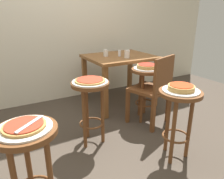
# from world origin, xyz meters

# --- Properties ---
(ground_plane) EXTENTS (6.00, 6.00, 0.00)m
(ground_plane) POSITION_xyz_m (0.00, 0.00, 0.00)
(ground_plane) COLOR #42382D
(stool_foreground) EXTENTS (0.37, 0.37, 0.66)m
(stool_foreground) POSITION_xyz_m (-0.75, -0.41, 0.49)
(stool_foreground) COLOR brown
(stool_foreground) RESTS_ON ground_plane
(serving_plate_foreground) EXTENTS (0.32, 0.32, 0.01)m
(serving_plate_foreground) POSITION_xyz_m (-0.75, -0.41, 0.67)
(serving_plate_foreground) COLOR white
(serving_plate_foreground) RESTS_ON stool_foreground
(pizza_foreground) EXTENTS (0.25, 0.25, 0.02)m
(pizza_foreground) POSITION_xyz_m (-0.75, -0.41, 0.69)
(pizza_foreground) COLOR #B78442
(pizza_foreground) RESTS_ON serving_plate_foreground
(stool_middle) EXTENTS (0.37, 0.37, 0.66)m
(stool_middle) POSITION_xyz_m (0.52, -0.39, 0.49)
(stool_middle) COLOR brown
(stool_middle) RESTS_ON ground_plane
(serving_plate_middle) EXTENTS (0.32, 0.32, 0.01)m
(serving_plate_middle) POSITION_xyz_m (0.52, -0.39, 0.67)
(serving_plate_middle) COLOR white
(serving_plate_middle) RESTS_ON stool_middle
(pizza_middle) EXTENTS (0.23, 0.23, 0.05)m
(pizza_middle) POSITION_xyz_m (0.52, -0.39, 0.70)
(pizza_middle) COLOR tan
(pizza_middle) RESTS_ON serving_plate_middle
(stool_leftside) EXTENTS (0.37, 0.37, 0.66)m
(stool_leftside) POSITION_xyz_m (-0.06, 0.22, 0.49)
(stool_leftside) COLOR brown
(stool_leftside) RESTS_ON ground_plane
(serving_plate_leftside) EXTENTS (0.35, 0.35, 0.01)m
(serving_plate_leftside) POSITION_xyz_m (-0.06, 0.22, 0.67)
(serving_plate_leftside) COLOR silver
(serving_plate_leftside) RESTS_ON stool_leftside
(pizza_leftside) EXTENTS (0.30, 0.30, 0.02)m
(pizza_leftside) POSITION_xyz_m (-0.06, 0.22, 0.69)
(pizza_leftside) COLOR tan
(pizza_leftside) RESTS_ON serving_plate_leftside
(stool_rear) EXTENTS (0.37, 0.37, 0.66)m
(stool_rear) POSITION_xyz_m (0.76, 0.37, 0.49)
(stool_rear) COLOR brown
(stool_rear) RESTS_ON ground_plane
(serving_plate_rear) EXTENTS (0.32, 0.32, 0.01)m
(serving_plate_rear) POSITION_xyz_m (0.76, 0.37, 0.67)
(serving_plate_rear) COLOR silver
(serving_plate_rear) RESTS_ON stool_rear
(pizza_rear) EXTENTS (0.24, 0.24, 0.05)m
(pizza_rear) POSITION_xyz_m (0.76, 0.37, 0.70)
(pizza_rear) COLOR tan
(pizza_rear) RESTS_ON serving_plate_rear
(dining_table) EXTENTS (0.92, 0.77, 0.73)m
(dining_table) POSITION_xyz_m (0.74, 0.97, 0.61)
(dining_table) COLOR brown
(dining_table) RESTS_ON ground_plane
(cup_near_edge) EXTENTS (0.07, 0.07, 0.11)m
(cup_near_edge) POSITION_xyz_m (0.74, 0.79, 0.78)
(cup_near_edge) COLOR silver
(cup_near_edge) RESTS_ON dining_table
(cup_far_edge) EXTENTS (0.07, 0.07, 0.09)m
(cup_far_edge) POSITION_xyz_m (0.54, 1.03, 0.77)
(cup_far_edge) COLOR silver
(cup_far_edge) RESTS_ON dining_table
(condiment_shaker) EXTENTS (0.04, 0.04, 0.09)m
(condiment_shaker) POSITION_xyz_m (0.71, 0.94, 0.77)
(condiment_shaker) COLOR white
(condiment_shaker) RESTS_ON dining_table
(wooden_chair) EXTENTS (0.51, 0.51, 0.85)m
(wooden_chair) POSITION_xyz_m (0.76, 0.23, 0.47)
(wooden_chair) COLOR brown
(wooden_chair) RESTS_ON ground_plane
(pizza_server_knife) EXTENTS (0.18, 0.16, 0.01)m
(pizza_server_knife) POSITION_xyz_m (-0.72, -0.43, 0.70)
(pizza_server_knife) COLOR silver
(pizza_server_knife) RESTS_ON pizza_foreground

